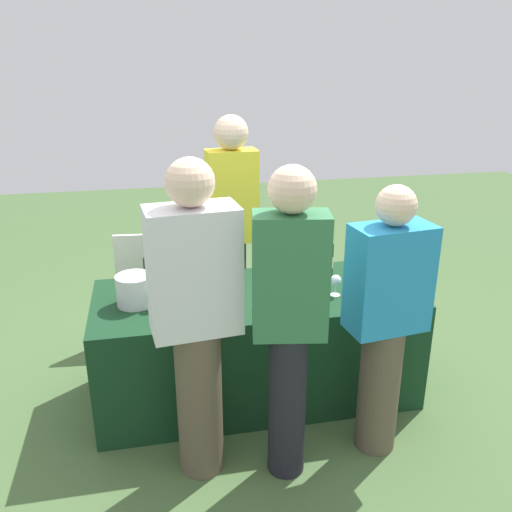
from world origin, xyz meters
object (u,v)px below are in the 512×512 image
object	(u,v)px
ice_bucket	(135,290)
guest_1	(289,316)
wine_glass_0	(155,294)
wine_glass_4	(361,276)
wine_bottle_5	(328,260)
wine_glass_1	(179,298)
wine_glass_2	(280,290)
guest_0	(196,316)
menu_board	(151,286)
wine_glass_3	(336,281)
server_pouring	(233,225)
wine_bottle_2	(208,276)
wine_bottle_1	(192,270)
wine_bottle_0	(149,273)
wine_bottle_3	(236,265)
wine_bottle_4	(308,267)
guest_2	(386,317)

from	to	relation	value
ice_bucket	guest_1	distance (m)	1.06
wine_glass_0	wine_glass_4	xyz separation A→B (m)	(1.27, -0.02, 0.01)
wine_bottle_5	guest_1	world-z (taller)	guest_1
wine_glass_1	wine_glass_2	size ratio (longest dim) A/B	1.09
guest_0	menu_board	distance (m)	1.66
wine_glass_1	wine_glass_4	bearing A→B (deg)	4.75
wine_glass_0	wine_glass_3	distance (m)	1.10
wine_glass_3	server_pouring	xyz separation A→B (m)	(-0.52, 0.75, 0.16)
wine_glass_0	guest_0	bearing A→B (deg)	-70.10
wine_bottle_2	wine_glass_4	size ratio (longest dim) A/B	2.08
wine_glass_0	server_pouring	size ratio (longest dim) A/B	0.08
guest_0	menu_board	size ratio (longest dim) A/B	2.01
wine_glass_2	menu_board	world-z (taller)	wine_glass_2
wine_glass_3	wine_bottle_1	bearing A→B (deg)	159.89
wine_glass_4	server_pouring	distance (m)	1.02
wine_bottle_0	guest_1	size ratio (longest dim) A/B	0.18
wine_bottle_0	server_pouring	distance (m)	0.75
wine_bottle_1	wine_glass_4	distance (m)	1.07
menu_board	ice_bucket	bearing A→B (deg)	-90.11
wine_bottle_3	wine_bottle_5	world-z (taller)	wine_bottle_5
wine_bottle_1	ice_bucket	bearing A→B (deg)	-151.43
wine_bottle_0	server_pouring	size ratio (longest dim) A/B	0.17
guest_0	server_pouring	bearing A→B (deg)	66.83
wine_glass_4	guest_1	bearing A→B (deg)	-135.18
ice_bucket	guest_0	xyz separation A→B (m)	(0.31, -0.62, 0.10)
wine_glass_4	guest_0	world-z (taller)	guest_0
wine_bottle_0	ice_bucket	bearing A→B (deg)	-112.26
wine_glass_1	guest_0	size ratio (longest dim) A/B	0.09
wine_bottle_0	wine_bottle_4	bearing A→B (deg)	-6.22
wine_glass_1	menu_board	distance (m)	1.23
server_pouring	wine_glass_4	bearing A→B (deg)	130.24
guest_0	wine_glass_2	bearing A→B (deg)	32.86
wine_glass_0	menu_board	size ratio (longest dim) A/B	0.16
wine_glass_1	wine_bottle_4	bearing A→B (deg)	19.44
wine_bottle_4	wine_glass_4	xyz separation A→B (m)	(0.28, -0.21, -0.00)
wine_bottle_4	wine_bottle_5	bearing A→B (deg)	27.29
wine_bottle_0	guest_0	world-z (taller)	guest_0
wine_bottle_2	wine_bottle_3	distance (m)	0.24
wine_bottle_3	guest_1	bearing A→B (deg)	-83.37
wine_glass_1	wine_bottle_2	bearing A→B (deg)	54.44
wine_glass_0	wine_glass_2	xyz separation A→B (m)	(0.73, -0.10, 0.00)
server_pouring	guest_0	size ratio (longest dim) A/B	1.02
wine_glass_0	wine_glass_4	size ratio (longest dim) A/B	0.91
wine_bottle_4	guest_0	distance (m)	1.08
wine_bottle_1	server_pouring	distance (m)	0.57
wine_bottle_5	guest_2	size ratio (longest dim) A/B	0.21
wine_glass_0	wine_bottle_0	bearing A→B (deg)	95.31
wine_bottle_1	wine_glass_3	world-z (taller)	wine_bottle_1
wine_glass_0	menu_board	distance (m)	1.11
wine_bottle_5	ice_bucket	bearing A→B (deg)	-171.57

